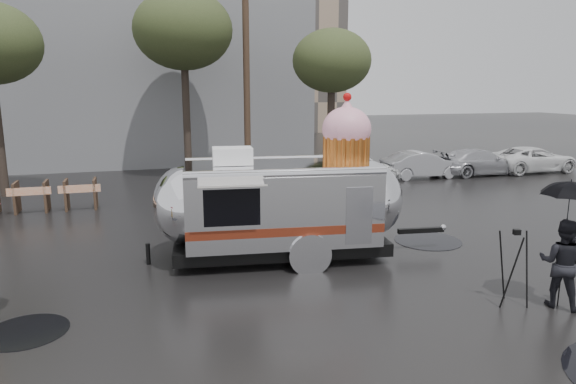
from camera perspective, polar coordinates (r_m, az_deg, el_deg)
name	(u,v)px	position (r m, az deg, el deg)	size (l,w,h in m)	color
ground	(277,321)	(9.24, -1.23, -14.14)	(120.00, 120.00, 0.00)	black
puddles	(414,341)	(8.83, 13.85, -15.74)	(11.41, 9.06, 0.01)	black
grey_building	(97,42)	(32.18, -20.46, 15.35)	(22.00, 12.00, 13.00)	slate
utility_pole	(246,72)	(22.53, -4.64, 13.13)	(1.60, 0.28, 9.00)	#473323
tree_mid	(183,31)	(23.25, -11.57, 17.14)	(4.20, 4.20, 8.03)	#382D26
tree_right	(332,62)	(22.59, 4.89, 14.23)	(3.36, 3.36, 6.42)	#382D26
barricade_row	(32,196)	(18.64, -26.60, -0.42)	(4.30, 0.80, 1.00)	#473323
parked_cars	(457,160)	(24.63, 18.23, 3.35)	(13.20, 1.90, 1.50)	silver
airstream_trailer	(284,201)	(12.06, -0.48, -0.95)	(7.32, 3.04, 3.96)	silver
person_right	(562,263)	(10.76, 28.17, -7.00)	(0.80, 0.45, 1.67)	black
umbrella_black	(569,203)	(10.48, 28.76, -1.06)	(1.25, 1.25, 2.40)	black
tripod	(514,261)	(10.43, 23.83, -6.99)	(0.59, 0.59, 1.47)	black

